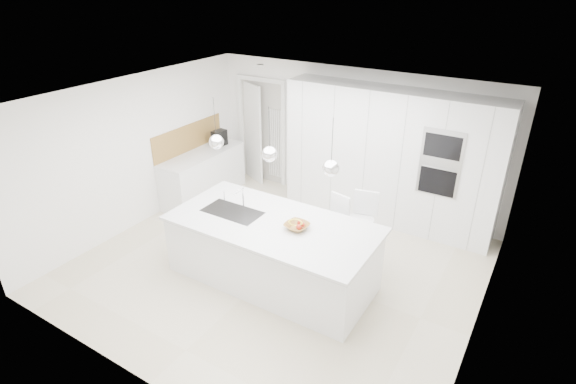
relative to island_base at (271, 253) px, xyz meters
The scene contains 27 objects.
floor 0.53m from the island_base, 108.43° to the left, with size 5.50×5.50×0.00m, color beige.
wall_back 2.92m from the island_base, 92.05° to the left, with size 5.50×5.50×0.00m, color white.
wall_left 2.98m from the island_base, behind, with size 5.00×5.00×0.00m, color white.
ceiling 2.09m from the island_base, 108.43° to the left, with size 5.50×5.50×0.00m, color white.
tall_cabinets 2.69m from the island_base, 74.36° to the left, with size 3.60×0.60×2.30m, color white.
oven_stack 2.86m from the island_base, 53.85° to the left, with size 0.62×0.04×1.05m, color #A5A5A8, non-canonical shape.
doorway_frame 3.50m from the island_base, 126.50° to the left, with size 1.11×0.08×2.13m, color white, non-canonical shape.
hallway_door 3.61m from the island_base, 130.22° to the left, with size 0.82×0.04×2.00m, color white.
radiator 3.28m from the island_base, 122.08° to the left, with size 0.32×0.04×1.40m, color white, non-canonical shape.
left_base_cabinets 2.96m from the island_base, 149.53° to the left, with size 0.60×1.80×0.86m, color white.
left_worktop 2.99m from the island_base, 149.53° to the left, with size 0.62×1.82×0.04m, color white.
oak_backsplash 3.29m from the island_base, 152.14° to the left, with size 0.02×1.80×0.50m, color #A87A35.
island_base is the anchor object (origin of this frame).
island_worktop 0.45m from the island_base, 90.00° to the left, with size 2.84×1.40×0.04m, color white.
island_sink 0.76m from the island_base, behind, with size 0.84×0.44×0.18m, color #3F3F42, non-canonical shape.
island_tap 0.89m from the island_base, 161.57° to the left, with size 0.02×0.02×0.30m, color white.
pendant_left 1.70m from the island_base, behind, with size 0.20×0.20×0.20m, color white.
pendant_mid 1.47m from the island_base, 146.31° to the right, with size 0.20×0.20×0.20m, color white.
pendant_right 1.70m from the island_base, ahead, with size 0.20×0.20×0.20m, color white.
fruit_bowl 0.63m from the island_base, 11.53° to the left, with size 0.31×0.31×0.08m, color #A87A35.
espresso_machine 3.29m from the island_base, 141.46° to the left, with size 0.18×0.28×0.30m, color black.
bar_stool_left 1.00m from the island_base, 55.26° to the left, with size 0.35×0.49×1.07m, color white, non-canonical shape.
bar_stool_right 1.35m from the island_base, 48.91° to the left, with size 0.37×0.52×1.13m, color white, non-canonical shape.
apple_a 0.67m from the island_base, 17.87° to the left, with size 0.08×0.08×0.08m, color red.
apple_b 0.68m from the island_base, ahead, with size 0.07×0.07×0.07m, color red.
apple_c 0.69m from the island_base, 13.92° to the left, with size 0.07×0.07×0.07m, color red.
banana_bunch 0.68m from the island_base, ahead, with size 0.20×0.20×0.03m, color yellow.
Camera 1 is at (3.02, -4.61, 3.92)m, focal length 28.00 mm.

